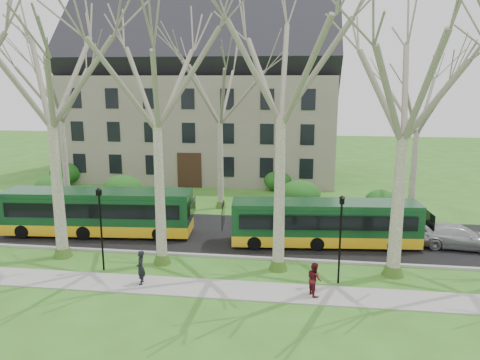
# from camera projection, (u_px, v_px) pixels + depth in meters

# --- Properties ---
(ground) EXTENTS (120.00, 120.00, 0.00)m
(ground) POSITION_uv_depth(u_px,v_px,m) (221.00, 268.00, 24.55)
(ground) COLOR #37681D
(ground) RESTS_ON ground
(sidewalk) EXTENTS (70.00, 2.00, 0.06)m
(sidewalk) POSITION_uv_depth(u_px,v_px,m) (211.00, 289.00, 22.12)
(sidewalk) COLOR gray
(sidewalk) RESTS_ON ground
(road) EXTENTS (80.00, 8.00, 0.06)m
(road) POSITION_uv_depth(u_px,v_px,m) (235.00, 234.00, 29.87)
(road) COLOR black
(road) RESTS_ON ground
(curb) EXTENTS (80.00, 0.25, 0.14)m
(curb) POSITION_uv_depth(u_px,v_px,m) (225.00, 257.00, 25.99)
(curb) COLOR #A5A39E
(curb) RESTS_ON ground
(building) EXTENTS (26.50, 12.20, 16.00)m
(building) POSITION_uv_depth(u_px,v_px,m) (202.00, 96.00, 46.85)
(building) COLOR gray
(building) RESTS_ON ground
(tree_row_verge) EXTENTS (49.00, 7.00, 14.00)m
(tree_row_verge) POSITION_uv_depth(u_px,v_px,m) (220.00, 135.00, 23.35)
(tree_row_verge) COLOR gray
(tree_row_verge) RESTS_ON ground
(tree_row_far) EXTENTS (33.00, 7.00, 12.00)m
(tree_row_far) POSITION_uv_depth(u_px,v_px,m) (228.00, 131.00, 34.10)
(tree_row_far) COLOR gray
(tree_row_far) RESTS_ON ground
(lamp_row) EXTENTS (36.22, 0.22, 4.30)m
(lamp_row) POSITION_uv_depth(u_px,v_px,m) (217.00, 227.00, 23.03)
(lamp_row) COLOR black
(lamp_row) RESTS_ON ground
(hedges) EXTENTS (30.60, 8.60, 2.00)m
(hedges) POSITION_uv_depth(u_px,v_px,m) (194.00, 187.00, 38.50)
(hedges) COLOR #1B4F16
(hedges) RESTS_ON ground
(bus_lead) EXTENTS (11.88, 3.36, 2.93)m
(bus_lead) POSITION_uv_depth(u_px,v_px,m) (98.00, 212.00, 29.49)
(bus_lead) COLOR #113E1E
(bus_lead) RESTS_ON road
(bus_follow) EXTENTS (11.07, 3.28, 2.73)m
(bus_follow) POSITION_uv_depth(u_px,v_px,m) (325.00, 223.00, 27.60)
(bus_follow) COLOR #113E1E
(bus_follow) RESTS_ON road
(sedan) EXTENTS (4.87, 2.39, 1.36)m
(sedan) POSITION_uv_depth(u_px,v_px,m) (458.00, 236.00, 27.27)
(sedan) COLOR #B1B1B6
(sedan) RESTS_ON road
(pedestrian_a) EXTENTS (0.52, 0.68, 1.67)m
(pedestrian_a) POSITION_uv_depth(u_px,v_px,m) (141.00, 267.00, 22.41)
(pedestrian_a) COLOR black
(pedestrian_a) RESTS_ON sidewalk
(pedestrian_b) EXTENTS (0.85, 0.93, 1.56)m
(pedestrian_b) POSITION_uv_depth(u_px,v_px,m) (314.00, 279.00, 21.26)
(pedestrian_b) COLOR #53131A
(pedestrian_b) RESTS_ON sidewalk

